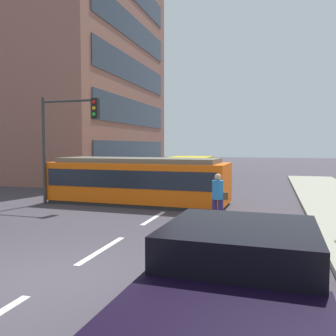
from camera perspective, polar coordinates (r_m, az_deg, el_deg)
name	(u,v)px	position (r m, az deg, el deg)	size (l,w,h in m)	color
ground_plane	(182,201)	(16.49, 2.18, -5.30)	(120.00, 120.00, 0.00)	#3E3941
lane_stripe_1	(102,250)	(9.12, -10.52, -12.76)	(0.16, 2.40, 0.01)	silver
lane_stripe_2	(154,218)	(12.71, -2.27, -7.99)	(0.16, 2.40, 0.01)	silver
lane_stripe_3	(201,189)	(21.14, 5.37, -3.31)	(0.16, 2.40, 0.01)	silver
lane_stripe_4	(217,179)	(27.02, 7.79, -1.80)	(0.16, 2.40, 0.01)	silver
corner_building	(42,62)	(33.16, -19.50, 15.72)	(16.75, 16.19, 19.20)	#915B4D
streetcar_tram	(138,180)	(15.72, -4.75, -1.92)	(7.91, 2.80, 2.01)	#F75C0D
city_bus	(186,170)	(21.76, 2.97, -0.34)	(2.60, 5.55, 1.82)	gold
pedestrian_crossing	(218,196)	(11.53, 7.99, -4.49)	(0.51, 0.36, 1.67)	navy
pickup_truck_parked	(235,298)	(4.48, 10.65, -19.77)	(2.39, 5.06, 1.55)	black
traffic_light_mast	(66,129)	(15.89, -16.05, 6.04)	(2.73, 0.33, 4.64)	#333333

